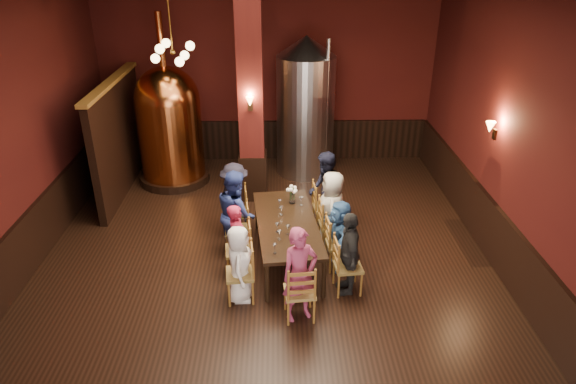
{
  "coord_description": "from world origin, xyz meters",
  "views": [
    {
      "loc": [
        0.23,
        -7.32,
        5.07
      ],
      "look_at": [
        0.39,
        0.2,
        1.37
      ],
      "focal_mm": 32.0,
      "sensor_mm": 36.0,
      "label": 1
    }
  ],
  "objects_px": {
    "rose_vase": "(292,192)",
    "person_2": "(236,213)",
    "person_1": "(238,241)",
    "copper_kettle": "(170,124)",
    "steel_vessel": "(306,107)",
    "dining_table": "(287,225)",
    "person_0": "(239,264)"
  },
  "relations": [
    {
      "from": "person_1",
      "to": "dining_table",
      "type": "bearing_deg",
      "value": -55.37
    },
    {
      "from": "steel_vessel",
      "to": "rose_vase",
      "type": "height_order",
      "value": "steel_vessel"
    },
    {
      "from": "person_2",
      "to": "copper_kettle",
      "type": "height_order",
      "value": "copper_kettle"
    },
    {
      "from": "copper_kettle",
      "to": "rose_vase",
      "type": "xyz_separation_m",
      "value": [
        2.66,
        -2.68,
        -0.39
      ]
    },
    {
      "from": "rose_vase",
      "to": "steel_vessel",
      "type": "bearing_deg",
      "value": 82.75
    },
    {
      "from": "steel_vessel",
      "to": "rose_vase",
      "type": "xyz_separation_m",
      "value": [
        -0.4,
        -3.14,
        -0.63
      ]
    },
    {
      "from": "person_1",
      "to": "person_2",
      "type": "height_order",
      "value": "person_2"
    },
    {
      "from": "person_0",
      "to": "person_2",
      "type": "bearing_deg",
      "value": 7.34
    },
    {
      "from": "person_0",
      "to": "copper_kettle",
      "type": "relative_size",
      "value": 0.34
    },
    {
      "from": "dining_table",
      "to": "copper_kettle",
      "type": "bearing_deg",
      "value": 121.32
    },
    {
      "from": "person_0",
      "to": "steel_vessel",
      "type": "distance_m",
      "value": 5.17
    },
    {
      "from": "copper_kettle",
      "to": "steel_vessel",
      "type": "bearing_deg",
      "value": 8.64
    },
    {
      "from": "person_0",
      "to": "person_1",
      "type": "bearing_deg",
      "value": 7.34
    },
    {
      "from": "person_2",
      "to": "copper_kettle",
      "type": "bearing_deg",
      "value": 8.02
    },
    {
      "from": "dining_table",
      "to": "person_0",
      "type": "xyz_separation_m",
      "value": [
        -0.74,
        -1.08,
        -0.05
      ]
    },
    {
      "from": "dining_table",
      "to": "steel_vessel",
      "type": "bearing_deg",
      "value": 76.64
    },
    {
      "from": "copper_kettle",
      "to": "rose_vase",
      "type": "height_order",
      "value": "copper_kettle"
    },
    {
      "from": "person_2",
      "to": "steel_vessel",
      "type": "height_order",
      "value": "steel_vessel"
    },
    {
      "from": "dining_table",
      "to": "person_1",
      "type": "distance_m",
      "value": 0.91
    },
    {
      "from": "person_0",
      "to": "copper_kettle",
      "type": "distance_m",
      "value": 4.86
    },
    {
      "from": "dining_table",
      "to": "steel_vessel",
      "type": "distance_m",
      "value": 3.98
    },
    {
      "from": "person_2",
      "to": "rose_vase",
      "type": "distance_m",
      "value": 1.1
    },
    {
      "from": "rose_vase",
      "to": "person_2",
      "type": "bearing_deg",
      "value": -155.45
    },
    {
      "from": "rose_vase",
      "to": "person_0",
      "type": "bearing_deg",
      "value": -115.73
    },
    {
      "from": "person_1",
      "to": "rose_vase",
      "type": "relative_size",
      "value": 3.66
    },
    {
      "from": "person_1",
      "to": "person_2",
      "type": "xyz_separation_m",
      "value": [
        -0.07,
        0.66,
        0.15
      ]
    },
    {
      "from": "dining_table",
      "to": "person_2",
      "type": "xyz_separation_m",
      "value": [
        -0.88,
        0.24,
        0.11
      ]
    },
    {
      "from": "person_0",
      "to": "rose_vase",
      "type": "relative_size",
      "value": 3.61
    },
    {
      "from": "person_0",
      "to": "rose_vase",
      "type": "bearing_deg",
      "value": -24.18
    },
    {
      "from": "dining_table",
      "to": "person_0",
      "type": "height_order",
      "value": "person_0"
    },
    {
      "from": "dining_table",
      "to": "rose_vase",
      "type": "height_order",
      "value": "rose_vase"
    },
    {
      "from": "copper_kettle",
      "to": "steel_vessel",
      "type": "relative_size",
      "value": 1.17
    }
  ]
}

